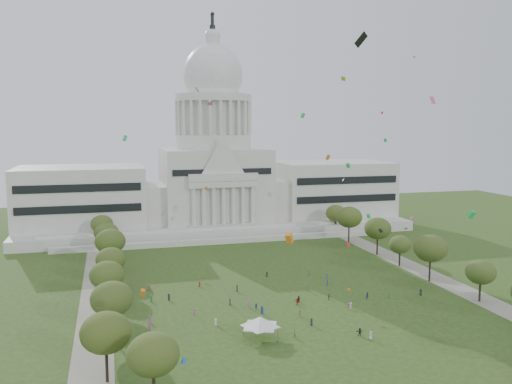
% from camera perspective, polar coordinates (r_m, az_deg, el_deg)
% --- Properties ---
extents(ground, '(400.00, 400.00, 0.00)m').
position_cam_1_polar(ground, '(131.20, 5.33, -12.86)').
color(ground, '#2D4817').
rests_on(ground, ground).
extents(capitol, '(160.00, 64.50, 91.30)m').
position_cam_1_polar(capitol, '(234.10, -4.44, 1.59)').
color(capitol, beige).
rests_on(capitol, ground).
extents(path_left, '(8.00, 160.00, 0.04)m').
position_cam_1_polar(path_left, '(152.06, -16.44, -10.29)').
color(path_left, gray).
rests_on(path_left, ground).
extents(path_right, '(8.00, 160.00, 0.04)m').
position_cam_1_polar(path_right, '(177.60, 16.59, -7.77)').
color(path_right, gray).
rests_on(path_right, ground).
extents(row_tree_l_0, '(8.85, 8.85, 12.59)m').
position_cam_1_polar(row_tree_l_0, '(100.22, -15.55, -14.08)').
color(row_tree_l_0, black).
rests_on(row_tree_l_0, ground).
extents(row_tree_l_1, '(8.86, 8.86, 12.59)m').
position_cam_1_polar(row_tree_l_1, '(117.88, -14.94, -10.81)').
color(row_tree_l_1, black).
rests_on(row_tree_l_1, ground).
extents(row_tree_r_1, '(7.58, 7.58, 10.78)m').
position_cam_1_polar(row_tree_r_1, '(149.59, 22.59, -7.80)').
color(row_tree_r_1, black).
rests_on(row_tree_r_1, ground).
extents(row_tree_l_2, '(8.42, 8.42, 11.97)m').
position_cam_1_polar(row_tree_l_2, '(137.45, -15.41, -8.43)').
color(row_tree_l_2, black).
rests_on(row_tree_l_2, ground).
extents(row_tree_r_2, '(9.55, 9.55, 13.58)m').
position_cam_1_polar(row_tree_r_2, '(163.07, 17.90, -5.66)').
color(row_tree_r_2, black).
rests_on(row_tree_r_2, ground).
extents(row_tree_l_3, '(8.12, 8.12, 11.55)m').
position_cam_1_polar(row_tree_l_3, '(153.60, -15.05, -6.89)').
color(row_tree_l_3, black).
rests_on(row_tree_l_3, ground).
extents(row_tree_r_3, '(7.01, 7.01, 9.98)m').
position_cam_1_polar(row_tree_r_3, '(177.86, 14.92, -5.35)').
color(row_tree_r_3, black).
rests_on(row_tree_r_3, ground).
extents(row_tree_l_4, '(9.29, 9.29, 13.21)m').
position_cam_1_polar(row_tree_l_4, '(171.38, -15.10, -5.04)').
color(row_tree_l_4, black).
rests_on(row_tree_l_4, ground).
extents(row_tree_r_4, '(9.19, 9.19, 13.06)m').
position_cam_1_polar(row_tree_r_4, '(190.89, 12.69, -3.76)').
color(row_tree_r_4, black).
rests_on(row_tree_r_4, ground).
extents(row_tree_l_5, '(8.33, 8.33, 11.85)m').
position_cam_1_polar(row_tree_l_5, '(189.80, -15.47, -4.18)').
color(row_tree_l_5, black).
rests_on(row_tree_l_5, ground).
extents(row_tree_r_5, '(9.82, 9.82, 13.96)m').
position_cam_1_polar(row_tree_r_5, '(207.94, 9.78, -2.63)').
color(row_tree_r_5, black).
rests_on(row_tree_r_5, ground).
extents(row_tree_l_6, '(8.19, 8.19, 11.64)m').
position_cam_1_polar(row_tree_l_6, '(207.66, -15.92, -3.28)').
color(row_tree_l_6, black).
rests_on(row_tree_l_6, ground).
extents(row_tree_r_6, '(8.42, 8.42, 11.97)m').
position_cam_1_polar(row_tree_r_6, '(225.28, 8.42, -2.22)').
color(row_tree_r_6, black).
rests_on(row_tree_r_6, ground).
extents(near_tree_0, '(8.47, 8.47, 12.04)m').
position_cam_1_polar(near_tree_0, '(90.99, -10.79, -16.45)').
color(near_tree_0, black).
rests_on(near_tree_0, ground).
extents(event_tent, '(11.56, 11.56, 4.92)m').
position_cam_1_polar(event_tent, '(116.56, 0.46, -13.44)').
color(event_tent, '#4C4C4C').
rests_on(event_tent, ground).
extents(person_0, '(1.00, 1.03, 1.78)m').
position_cam_1_polar(person_0, '(151.41, 16.96, -10.04)').
color(person_0, '#26262B').
rests_on(person_0, ground).
extents(person_2, '(0.97, 0.89, 1.71)m').
position_cam_1_polar(person_2, '(145.24, 11.67, -10.63)').
color(person_2, navy).
rests_on(person_2, ground).
extents(person_3, '(0.72, 1.06, 1.50)m').
position_cam_1_polar(person_3, '(136.81, 9.68, -11.75)').
color(person_3, '#994C8C').
rests_on(person_3, ground).
extents(person_4, '(0.77, 1.11, 1.72)m').
position_cam_1_polar(person_4, '(140.21, 4.52, -11.15)').
color(person_4, '#26262B').
rests_on(person_4, ground).
extents(person_5, '(1.71, 1.27, 1.72)m').
position_cam_1_polar(person_5, '(138.25, 4.37, -11.41)').
color(person_5, '#B21E1E').
rests_on(person_5, ground).
extents(person_6, '(0.63, 0.91, 1.78)m').
position_cam_1_polar(person_6, '(119.67, 12.00, -14.55)').
color(person_6, silver).
rests_on(person_6, ground).
extents(person_7, '(0.77, 0.81, 1.80)m').
position_cam_1_polar(person_7, '(118.36, 4.08, -14.65)').
color(person_7, '#33723F').
rests_on(person_7, ground).
extents(person_8, '(0.84, 0.71, 1.47)m').
position_cam_1_polar(person_8, '(134.65, -0.00, -11.96)').
color(person_8, navy).
rests_on(person_8, ground).
extents(person_9, '(1.17, 1.07, 1.64)m').
position_cam_1_polar(person_9, '(137.00, 9.96, -11.70)').
color(person_9, silver).
rests_on(person_9, ground).
extents(person_10, '(0.81, 1.12, 1.72)m').
position_cam_1_polar(person_10, '(142.83, 7.69, -10.84)').
color(person_10, '#33723F').
rests_on(person_10, ground).
extents(person_11, '(1.71, 1.00, 1.73)m').
position_cam_1_polar(person_11, '(121.10, 10.87, -14.26)').
color(person_11, '#26262B').
rests_on(person_11, ground).
extents(distant_crowd, '(66.54, 40.60, 1.88)m').
position_cam_1_polar(distant_crowd, '(140.44, -1.89, -11.10)').
color(distant_crowd, '#4C4C51').
rests_on(distant_crowd, ground).
extents(kite_swarm, '(80.11, 98.81, 55.91)m').
position_cam_1_polar(kite_swarm, '(130.92, 6.61, 1.25)').
color(kite_swarm, red).
rests_on(kite_swarm, ground).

